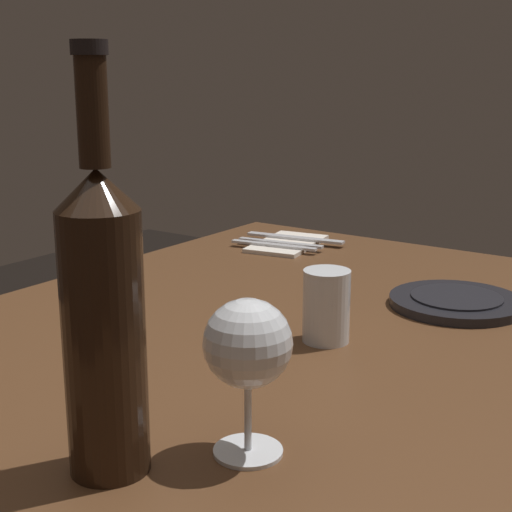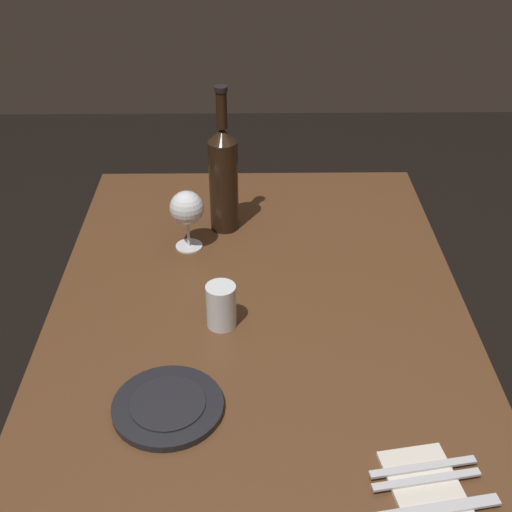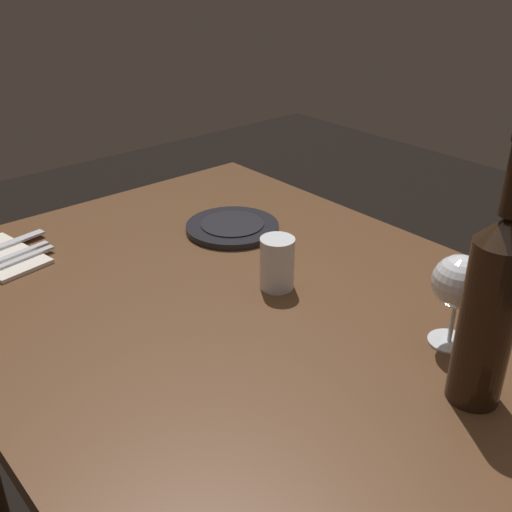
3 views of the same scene
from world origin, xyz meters
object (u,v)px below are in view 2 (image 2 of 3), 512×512
(wine_glass_left, at_px, (187,209))
(folded_napkin, at_px, (429,496))
(fork_inner, at_px, (426,480))
(table_knife, at_px, (434,509))
(fork_outer, at_px, (423,467))
(wine_bottle, at_px, (223,176))
(water_tumbler, at_px, (221,307))
(dinner_plate, at_px, (168,406))

(wine_glass_left, bearing_deg, folded_napkin, 30.11)
(wine_glass_left, bearing_deg, fork_inner, 30.98)
(table_knife, bearing_deg, wine_glass_left, -150.87)
(folded_napkin, distance_m, fork_inner, 0.03)
(fork_outer, bearing_deg, fork_inner, 0.00)
(table_knife, bearing_deg, wine_bottle, -158.34)
(wine_glass_left, bearing_deg, fork_outer, 31.89)
(water_tumbler, distance_m, dinner_plate, 0.26)
(folded_napkin, xyz_separation_m, fork_inner, (-0.03, 0.00, 0.01))
(wine_bottle, bearing_deg, fork_outer, 23.65)
(water_tumbler, bearing_deg, wine_bottle, -179.48)
(table_knife, bearing_deg, dinner_plate, -117.54)
(water_tumbler, relative_size, table_knife, 0.46)
(wine_glass_left, relative_size, fork_inner, 0.84)
(fork_outer, xyz_separation_m, table_knife, (0.08, 0.00, 0.00))
(wine_glass_left, bearing_deg, wine_bottle, 137.45)
(dinner_plate, xyz_separation_m, fork_inner, (0.17, 0.43, 0.00))
(folded_napkin, bearing_deg, fork_inner, 180.00)
(dinner_plate, distance_m, table_knife, 0.48)
(dinner_plate, xyz_separation_m, fork_outer, (0.14, 0.43, 0.00))
(fork_outer, bearing_deg, folded_napkin, 0.00)
(wine_bottle, bearing_deg, fork_inner, 22.99)
(wine_bottle, height_order, fork_inner, wine_bottle)
(wine_bottle, distance_m, table_knife, 0.93)
(fork_inner, height_order, fork_outer, same)
(wine_bottle, xyz_separation_m, fork_inner, (0.80, 0.34, -0.13))
(fork_inner, bearing_deg, dinner_plate, -111.44)
(water_tumbler, xyz_separation_m, folded_napkin, (0.43, 0.34, -0.04))
(water_tumbler, xyz_separation_m, fork_inner, (0.41, 0.34, -0.03))
(water_tumbler, relative_size, folded_napkin, 0.47)
(wine_bottle, distance_m, dinner_plate, 0.66)
(fork_inner, bearing_deg, water_tumbler, -140.44)
(dinner_plate, height_order, table_knife, dinner_plate)
(fork_inner, bearing_deg, table_knife, 0.00)
(wine_bottle, xyz_separation_m, dinner_plate, (0.64, -0.09, -0.14))
(water_tumbler, height_order, folded_napkin, water_tumbler)
(water_tumbler, height_order, fork_outer, water_tumbler)
(wine_glass_left, height_order, fork_outer, wine_glass_left)
(wine_bottle, bearing_deg, water_tumbler, 0.52)
(folded_napkin, height_order, fork_inner, fork_inner)
(folded_napkin, xyz_separation_m, fork_outer, (-0.05, 0.00, 0.01))
(wine_glass_left, height_order, fork_inner, wine_glass_left)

